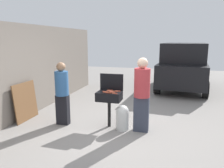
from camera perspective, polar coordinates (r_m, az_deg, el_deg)
ground_plane at (r=5.53m, az=0.70°, el=-11.77°), size 24.00×24.00×0.00m
house_wall_side at (r=7.24m, az=-18.94°, el=3.85°), size 0.24×8.00×2.60m
bbq_grill at (r=5.51m, az=-0.72°, el=-3.48°), size 0.60×0.44×0.90m
grill_lid_open at (r=5.64m, az=-0.10°, el=0.53°), size 0.60×0.05×0.42m
hot_dog_0 at (r=5.39m, az=-1.69°, el=-2.13°), size 0.13×0.03×0.03m
hot_dog_1 at (r=5.47m, az=-0.23°, el=-1.93°), size 0.13×0.03×0.03m
hot_dog_2 at (r=5.45m, az=-1.79°, el=-1.98°), size 0.13×0.03×0.03m
hot_dog_3 at (r=5.43m, az=-0.21°, el=-2.02°), size 0.13×0.04×0.03m
hot_dog_4 at (r=5.59m, az=-0.45°, el=-1.63°), size 0.13×0.04×0.03m
hot_dog_5 at (r=5.27m, az=0.66°, el=-2.44°), size 0.13×0.03×0.03m
hot_dog_6 at (r=5.49m, az=0.96°, el=-1.89°), size 0.13×0.03×0.03m
hot_dog_7 at (r=5.52m, az=1.48°, el=-1.81°), size 0.13×0.04×0.03m
hot_dog_8 at (r=5.33m, az=-0.95°, el=-2.28°), size 0.13×0.04×0.03m
hot_dog_9 at (r=5.54m, az=-0.71°, el=-1.77°), size 0.13×0.04×0.03m
hot_dog_10 at (r=5.39m, az=0.16°, el=-2.13°), size 0.13×0.03×0.03m
propane_tank at (r=5.46m, az=2.70°, el=-8.46°), size 0.32×0.32×0.62m
person_left at (r=5.78m, az=-12.74°, el=-1.84°), size 0.34×0.34×1.62m
person_right at (r=5.23m, az=7.69°, el=-2.13°), size 0.37×0.37×1.77m
parked_minivan at (r=10.39m, az=17.93°, el=4.50°), size 2.32×4.54×2.02m
leaning_board at (r=6.49m, az=-21.36°, el=-4.21°), size 0.12×0.90×1.03m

